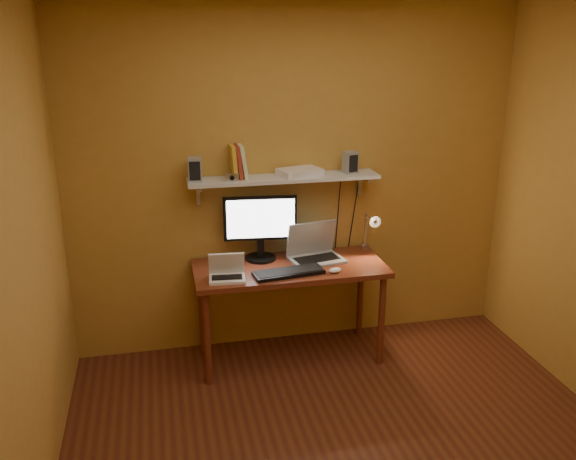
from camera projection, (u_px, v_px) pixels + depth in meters
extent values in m
cube|color=#BA8838|center=(295.00, 181.00, 4.60)|extent=(3.40, 0.02, 2.60)
cube|color=#BA8838|center=(10.00, 285.00, 2.76)|extent=(0.02, 3.20, 2.60)
cube|color=brown|center=(290.00, 268.00, 4.46)|extent=(1.40, 0.60, 0.04)
cylinder|color=brown|center=(207.00, 339.00, 4.22)|extent=(0.05, 0.05, 0.71)
cylinder|color=brown|center=(381.00, 320.00, 4.48)|extent=(0.05, 0.05, 0.71)
cylinder|color=brown|center=(201.00, 309.00, 4.67)|extent=(0.05, 0.05, 0.71)
cylinder|color=brown|center=(360.00, 294.00, 4.93)|extent=(0.05, 0.05, 0.71)
cube|color=silver|center=(284.00, 178.00, 4.43)|extent=(1.40, 0.25, 0.02)
cube|color=silver|center=(198.00, 193.00, 4.44)|extent=(0.03, 0.03, 0.18)
cube|color=silver|center=(360.00, 184.00, 4.69)|extent=(0.03, 0.03, 0.18)
cylinder|color=black|center=(261.00, 258.00, 4.58)|extent=(0.25, 0.25, 0.02)
cube|color=black|center=(261.00, 247.00, 4.55)|extent=(0.06, 0.05, 0.17)
cube|color=black|center=(260.00, 218.00, 4.48)|extent=(0.54, 0.09, 0.33)
cube|color=white|center=(261.00, 219.00, 4.46)|extent=(0.50, 0.06, 0.29)
cube|color=gray|center=(317.00, 260.00, 4.54)|extent=(0.43, 0.33, 0.02)
cube|color=black|center=(317.00, 258.00, 4.53)|extent=(0.35, 0.21, 0.00)
cube|color=gray|center=(311.00, 238.00, 4.58)|extent=(0.39, 0.15, 0.27)
cube|color=#152841|center=(311.00, 238.00, 4.58)|extent=(0.34, 0.12, 0.22)
cube|color=white|center=(227.00, 279.00, 4.20)|extent=(0.26, 0.19, 0.02)
cube|color=black|center=(227.00, 277.00, 4.19)|extent=(0.22, 0.11, 0.00)
cube|color=white|center=(226.00, 263.00, 4.22)|extent=(0.25, 0.09, 0.17)
cube|color=black|center=(226.00, 263.00, 4.22)|extent=(0.22, 0.07, 0.14)
cube|color=black|center=(289.00, 273.00, 4.29)|extent=(0.52, 0.23, 0.03)
ellipsoid|color=white|center=(335.00, 270.00, 4.32)|extent=(0.11, 0.08, 0.03)
cube|color=silver|center=(364.00, 249.00, 4.81)|extent=(0.05, 0.06, 0.08)
cylinder|color=silver|center=(365.00, 231.00, 4.76)|extent=(0.02, 0.02, 0.28)
cylinder|color=silver|center=(369.00, 217.00, 4.64)|extent=(0.01, 0.16, 0.01)
cone|color=silver|center=(373.00, 220.00, 4.57)|extent=(0.09, 0.09, 0.09)
sphere|color=#FFE0A5|center=(374.00, 221.00, 4.55)|extent=(0.04, 0.04, 0.04)
cube|color=gray|center=(195.00, 169.00, 4.27)|extent=(0.10, 0.10, 0.17)
cube|color=gray|center=(350.00, 162.00, 4.51)|extent=(0.11, 0.11, 0.16)
cube|color=gold|center=(234.00, 162.00, 4.34)|extent=(0.05, 0.16, 0.24)
cube|color=maroon|center=(238.00, 162.00, 4.35)|extent=(0.05, 0.16, 0.24)
cube|color=beige|center=(243.00, 161.00, 4.36)|extent=(0.06, 0.16, 0.24)
cube|color=silver|center=(232.00, 177.00, 4.29)|extent=(0.10, 0.04, 0.06)
cylinder|color=black|center=(232.00, 178.00, 4.27)|extent=(0.04, 0.02, 0.03)
cube|color=white|center=(300.00, 172.00, 4.45)|extent=(0.35, 0.28, 0.05)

